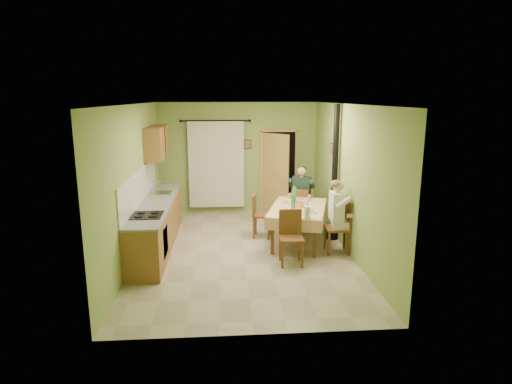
{
  "coord_description": "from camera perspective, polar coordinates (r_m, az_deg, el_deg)",
  "views": [
    {
      "loc": [
        -0.34,
        -7.85,
        2.93
      ],
      "look_at": [
        0.25,
        0.1,
        1.15
      ],
      "focal_mm": 30.0,
      "sensor_mm": 36.0,
      "label": 1
    }
  ],
  "objects": [
    {
      "name": "chair_far",
      "position": [
        9.78,
        5.95,
        -3.15
      ],
      "size": [
        0.48,
        0.48,
        0.93
      ],
      "rotation": [
        0.0,
        0.0,
        -0.36
      ],
      "color": "brown",
      "rests_on": "ground"
    },
    {
      "name": "kitchen_run",
      "position": [
        8.72,
        -13.12,
        -4.07
      ],
      "size": [
        0.64,
        3.64,
        1.56
      ],
      "color": "brown",
      "rests_on": "ground"
    },
    {
      "name": "man_far",
      "position": [
        9.65,
        6.05,
        0.25
      ],
      "size": [
        0.65,
        0.59,
        1.39
      ],
      "rotation": [
        0.0,
        0.0,
        -0.36
      ],
      "color": "#192D23",
      "rests_on": "chair_far"
    },
    {
      "name": "floor",
      "position": [
        8.39,
        -1.67,
        -7.87
      ],
      "size": [
        4.0,
        6.0,
        0.01
      ],
      "primitive_type": "cube",
      "color": "tan",
      "rests_on": "ground"
    },
    {
      "name": "curtain",
      "position": [
        10.88,
        -5.31,
        3.72
      ],
      "size": [
        1.7,
        0.07,
        2.22
      ],
      "color": "black",
      "rests_on": "ground"
    },
    {
      "name": "chair_right",
      "position": [
        8.38,
        10.84,
        -6.0
      ],
      "size": [
        0.45,
        0.45,
        1.01
      ],
      "rotation": [
        0.0,
        0.0,
        1.55
      ],
      "color": "brown",
      "rests_on": "ground"
    },
    {
      "name": "chair_left",
      "position": [
        9.11,
        0.72,
        -4.27
      ],
      "size": [
        0.44,
        0.44,
        0.92
      ],
      "rotation": [
        0.0,
        0.0,
        -1.78
      ],
      "color": "brown",
      "rests_on": "ground"
    },
    {
      "name": "stove_flue",
      "position": [
        8.95,
        10.35,
        0.09
      ],
      "size": [
        0.24,
        0.24,
        2.8
      ],
      "color": "black",
      "rests_on": "ground"
    },
    {
      "name": "picture_back",
      "position": [
        10.9,
        -1.13,
        6.37
      ],
      "size": [
        0.19,
        0.03,
        0.23
      ],
      "primitive_type": "cube",
      "color": "black",
      "rests_on": "room_shell"
    },
    {
      "name": "dining_table",
      "position": [
        8.75,
        5.57,
        -4.41
      ],
      "size": [
        1.5,
        1.99,
        0.76
      ],
      "rotation": [
        0.0,
        0.0,
        -0.28
      ],
      "color": "#DDB079",
      "rests_on": "ground"
    },
    {
      "name": "man_right",
      "position": [
        8.21,
        10.91,
        -2.11
      ],
      "size": [
        0.47,
        0.59,
        1.39
      ],
      "rotation": [
        0.0,
        0.0,
        1.55
      ],
      "color": "white",
      "rests_on": "chair_right"
    },
    {
      "name": "chair_near",
      "position": [
        7.71,
        4.7,
        -7.49
      ],
      "size": [
        0.42,
        0.42,
        0.97
      ],
      "rotation": [
        0.0,
        0.0,
        3.12
      ],
      "color": "brown",
      "rests_on": "ground"
    },
    {
      "name": "picture_right",
      "position": [
        9.4,
        10.06,
        5.8
      ],
      "size": [
        0.03,
        0.31,
        0.21
      ],
      "primitive_type": "cube",
      "color": "brown",
      "rests_on": "room_shell"
    },
    {
      "name": "tableware",
      "position": [
        8.53,
        5.63,
        -1.76
      ],
      "size": [
        0.65,
        1.67,
        0.33
      ],
      "color": "white",
      "rests_on": "dining_table"
    },
    {
      "name": "upper_cabinets",
      "position": [
        9.72,
        -13.07,
        6.47
      ],
      "size": [
        0.35,
        1.4,
        0.7
      ],
      "primitive_type": "cube",
      "color": "brown",
      "rests_on": "room_shell"
    },
    {
      "name": "room_shell",
      "position": [
        7.94,
        -1.75,
        4.54
      ],
      "size": [
        4.04,
        6.04,
        2.82
      ],
      "color": "#89A755",
      "rests_on": "ground"
    },
    {
      "name": "doorway",
      "position": [
        10.93,
        2.81,
        2.68
      ],
      "size": [
        0.96,
        0.63,
        2.15
      ],
      "color": "black",
      "rests_on": "ground"
    }
  ]
}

